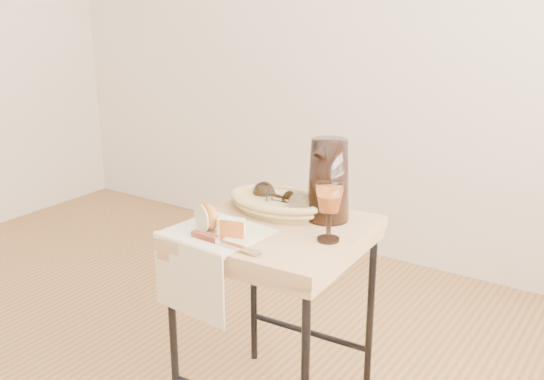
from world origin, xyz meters
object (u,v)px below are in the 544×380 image
Objects in this scene: goblet_lying_b at (287,201)px; table_knife at (223,241)px; pitcher at (329,180)px; bread_basket at (279,204)px; apple_half at (208,217)px; goblet_lying_a at (274,195)px; wine_goblet at (329,213)px; tea_towel at (217,232)px; side_table at (275,323)px.

goblet_lying_b is 0.30m from table_knife.
pitcher is at bearing 19.43° from goblet_lying_b.
bread_basket is 3.41× the size of apple_half.
table_knife is at bearing 107.31° from goblet_lying_a.
wine_goblet is (0.27, -0.13, 0.03)m from goblet_lying_a.
table_knife reaches higher than tea_towel.
wine_goblet is at bearing 44.79° from apple_half.
apple_half is (-0.08, -0.26, 0.02)m from bread_basket.
pitcher reaches higher than goblet_lying_a.
apple_half reaches higher than side_table.
goblet_lying_a is at bearing 101.34° from apple_half.
bread_basket is 2.47× the size of goblet_lying_b.
wine_goblet reaches higher than tea_towel.
apple_half is (-0.03, -0.01, 0.04)m from tea_towel.
bread_basket reaches higher than tea_towel.
pitcher reaches higher than tea_towel.
side_table is at bearing 82.64° from table_knife.
bread_basket is at bearing 119.04° from side_table.
goblet_lying_a is 1.34× the size of apple_half.
tea_towel is at bearing -123.57° from pitcher.
goblet_lying_a is at bearing -171.24° from pitcher.
goblet_lying_a is 0.08m from goblet_lying_b.
goblet_lying_b is (-0.02, 0.09, 0.38)m from side_table.
table_knife is (0.02, -0.32, -0.01)m from bread_basket.
apple_half is at bearing 150.71° from table_knife.
apple_half is at bearing -108.69° from bread_basket.
wine_goblet reaches higher than table_knife.
bread_basket is at bearing -165.77° from pitcher.
goblet_lying_a reaches higher than bread_basket.
tea_towel is at bearing -128.35° from side_table.
table_knife is at bearing -87.07° from bread_basket.
pitcher is (0.21, 0.28, 0.12)m from tea_towel.
bread_basket is 0.19m from pitcher.
table_knife is at bearing -38.10° from tea_towel.
goblet_lying_a is (-0.03, 0.01, 0.02)m from bread_basket.
table_knife reaches higher than side_table.
pitcher reaches higher than apple_half.
tea_towel is at bearing -156.66° from wine_goblet.
wine_goblet is 0.35m from apple_half.
goblet_lying_b is 0.15m from pitcher.
bread_basket is 0.04m from goblet_lying_a.
tea_towel is 0.92× the size of pitcher.
side_table is 0.38m from bread_basket.
table_knife is at bearing -9.24° from apple_half.
apple_half is (-0.12, -0.24, -0.00)m from goblet_lying_b.
wine_goblet is at bearing -56.85° from pitcher.
goblet_lying_b is at bearing 85.03° from apple_half.
pitcher is at bearing 72.44° from apple_half.
bread_basket is at bearing 162.10° from goblet_lying_a.
apple_half is at bearing 87.50° from goblet_lying_a.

